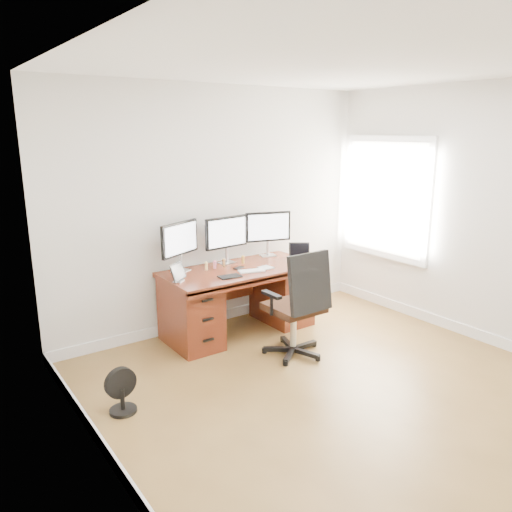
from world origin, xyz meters
TOP-DOWN VIEW (x-y plane):
  - ground at (0.00, 0.00)m, footprint 4.50×4.50m
  - back_wall at (0.00, 2.25)m, footprint 4.00×0.10m
  - right_wall at (2.00, 0.11)m, footprint 0.10×4.50m
  - desk at (0.00, 1.83)m, footprint 1.70×0.80m
  - office_chair at (0.13, 0.98)m, footprint 0.63×0.59m
  - floor_fan at (-1.68, 0.99)m, footprint 0.26×0.22m
  - monitor_left at (-0.58, 2.07)m, footprint 0.52×0.25m
  - monitor_center at (0.00, 2.07)m, footprint 0.55×0.15m
  - monitor_right at (0.58, 2.07)m, footprint 0.54×0.20m
  - tablet_left at (-0.77, 1.75)m, footprint 0.23×0.20m
  - tablet_right at (0.80, 1.75)m, footprint 0.23×0.19m
  - keyboard at (0.03, 1.62)m, footprint 0.30×0.19m
  - trackpad at (0.23, 1.65)m, footprint 0.15×0.15m
  - drawing_tablet at (-0.27, 1.59)m, footprint 0.24×0.16m
  - phone at (-0.01, 1.81)m, footprint 0.14×0.11m
  - figurine_yellow at (-0.34, 1.95)m, footprint 0.04×0.04m
  - figurine_pink at (-0.23, 1.95)m, footprint 0.04×0.04m
  - figurine_brown at (-0.11, 1.95)m, footprint 0.04×0.04m
  - figurine_orange at (0.14, 1.95)m, footprint 0.04×0.04m

SIDE VIEW (x-z plane):
  - ground at x=0.00m, z-range 0.00..0.00m
  - floor_fan at x=-1.68m, z-range -0.01..0.37m
  - office_chair at x=0.13m, z-range -0.19..0.91m
  - desk at x=0.00m, z-range 0.03..0.78m
  - trackpad at x=0.23m, z-range 0.75..0.76m
  - drawing_tablet at x=-0.27m, z-range 0.75..0.76m
  - phone at x=-0.01m, z-range 0.75..0.76m
  - keyboard at x=0.03m, z-range 0.75..0.76m
  - figurine_yellow at x=-0.34m, z-range 0.75..0.85m
  - figurine_pink at x=-0.23m, z-range 0.75..0.85m
  - figurine_brown at x=-0.11m, z-range 0.75..0.85m
  - figurine_orange at x=0.14m, z-range 0.75..0.85m
  - tablet_left at x=-0.77m, z-range 0.74..0.93m
  - tablet_right at x=0.80m, z-range 0.74..0.93m
  - monitor_left at x=-0.58m, z-range 0.82..1.35m
  - monitor_center at x=0.00m, z-range 0.82..1.35m
  - monitor_right at x=0.58m, z-range 0.82..1.35m
  - back_wall at x=0.00m, z-range 0.00..2.70m
  - right_wall at x=2.00m, z-range 0.00..2.70m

